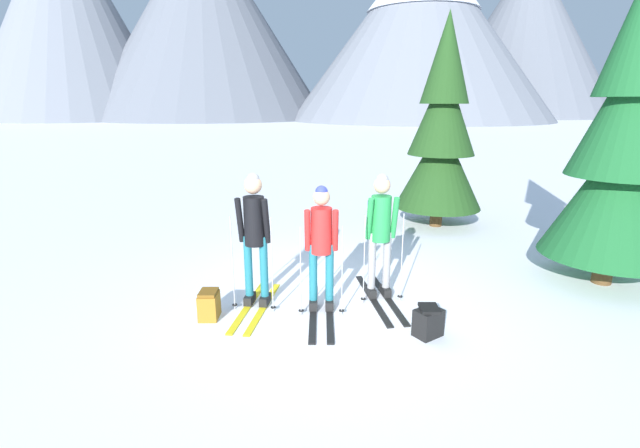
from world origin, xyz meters
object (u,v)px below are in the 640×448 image
skier_in_red (321,242)px  pine_tree_near (442,133)px  skier_in_black (255,233)px  pine_tree_mid (625,143)px  skier_in_green (380,229)px  backpack_on_snow_front (209,305)px  backpack_on_snow_beside (428,322)px

skier_in_red → pine_tree_near: 5.15m
skier_in_black → pine_tree_mid: 5.48m
pine_tree_near → skier_in_green: bearing=-114.5°
pine_tree_mid → backpack_on_snow_front: (-5.87, -1.23, -1.99)m
skier_in_red → pine_tree_mid: (4.40, 0.95, 1.21)m
skier_in_green → backpack_on_snow_beside: (0.47, -1.16, -0.84)m
pine_tree_near → backpack_on_snow_front: 6.42m
skier_in_red → skier_in_black: bearing=173.1°
skier_in_red → skier_in_green: 0.93m
skier_in_red → skier_in_green: size_ratio=0.96×
skier_in_green → pine_tree_near: pine_tree_near is taller
skier_in_red → backpack_on_snow_front: size_ratio=4.54×
pine_tree_mid → backpack_on_snow_front: pine_tree_mid is taller
backpack_on_snow_front → backpack_on_snow_beside: size_ratio=0.95×
skier_in_black → skier_in_red: (0.90, -0.11, -0.08)m
skier_in_black → pine_tree_near: size_ratio=0.41×
skier_in_black → backpack_on_snow_beside: size_ratio=4.66×
skier_in_green → backpack_on_snow_front: size_ratio=4.75×
skier_in_black → pine_tree_mid: (5.30, 0.84, 1.13)m
skier_in_black → skier_in_green: (1.72, 0.31, -0.02)m
skier_in_green → pine_tree_near: 4.40m
pine_tree_near → pine_tree_mid: 3.80m
pine_tree_near → skier_in_black: bearing=-129.8°
pine_tree_near → pine_tree_mid: size_ratio=0.96×
skier_in_green → backpack_on_snow_beside: 1.50m
pine_tree_near → backpack_on_snow_beside: size_ratio=11.43×
pine_tree_mid → skier_in_red: bearing=-167.8°
skier_in_red → skier_in_green: (0.83, 0.42, 0.06)m
skier_in_black → pine_tree_mid: size_ratio=0.39×
skier_in_red → pine_tree_near: (2.60, 4.30, 1.13)m
pine_tree_mid → skier_in_black: bearing=-171.0°
pine_tree_near → backpack_on_snow_beside: pine_tree_near is taller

